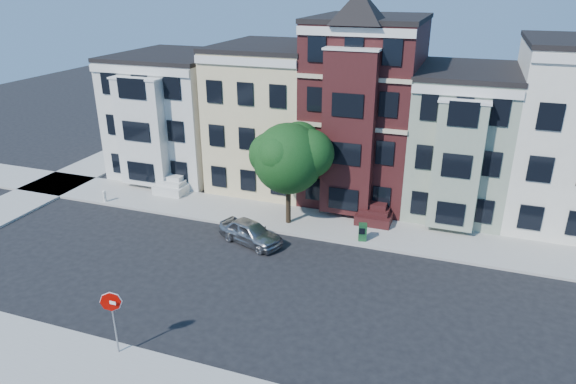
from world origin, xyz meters
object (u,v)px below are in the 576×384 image
at_px(street_tree, 288,163).
at_px(fire_hydrant, 105,197).
at_px(stop_sign, 114,319).
at_px(newspaper_box, 363,232).
at_px(parked_car, 250,232).

bearing_deg(street_tree, fire_hydrant, -174.94).
relative_size(street_tree, fire_hydrant, 11.88).
bearing_deg(stop_sign, newspaper_box, 59.99).
bearing_deg(parked_car, newspaper_box, -50.26).
xyz_separation_m(newspaper_box, fire_hydrant, (-18.05, -0.34, -0.20)).
bearing_deg(parked_car, street_tree, -2.61).
xyz_separation_m(newspaper_box, stop_sign, (-7.44, -13.14, 1.11)).
bearing_deg(stop_sign, fire_hydrant, 129.17).
bearing_deg(street_tree, stop_sign, -100.17).
bearing_deg(fire_hydrant, parked_car, -9.28).
height_order(street_tree, stop_sign, street_tree).
height_order(newspaper_box, fire_hydrant, newspaper_box).
bearing_deg(fire_hydrant, street_tree, 5.06).
distance_m(street_tree, parked_car, 4.79).
relative_size(newspaper_box, fire_hydrant, 1.58).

